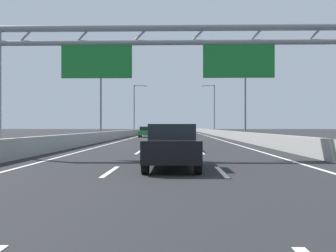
{
  "coord_description": "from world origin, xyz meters",
  "views": [
    {
      "loc": [
        0.33,
        0.49,
        1.46
      ],
      "look_at": [
        -1.07,
        66.51,
        1.58
      ],
      "focal_mm": 39.75,
      "sensor_mm": 36.0,
      "label": 1
    }
  ],
  "objects_px": {
    "streetlamp_right_mid": "(243,90)",
    "orange_car": "(175,129)",
    "streetlamp_left_far": "(135,106)",
    "streetlamp_right_far": "(213,106)",
    "sign_gantry": "(169,56)",
    "blue_car": "(173,139)",
    "streetlamp_left_mid": "(103,90)",
    "red_car": "(155,131)",
    "silver_car": "(174,134)",
    "white_car": "(173,132)",
    "black_car": "(172,146)",
    "green_car": "(146,132)"
  },
  "relations": [
    {
      "from": "black_car",
      "to": "orange_car",
      "type": "height_order",
      "value": "black_car"
    },
    {
      "from": "red_car",
      "to": "green_car",
      "type": "bearing_deg",
      "value": -91.77
    },
    {
      "from": "streetlamp_left_far",
      "to": "white_car",
      "type": "bearing_deg",
      "value": -72.98
    },
    {
      "from": "streetlamp_left_mid",
      "to": "streetlamp_right_mid",
      "type": "distance_m",
      "value": 14.93
    },
    {
      "from": "streetlamp_right_mid",
      "to": "white_car",
      "type": "distance_m",
      "value": 11.72
    },
    {
      "from": "red_car",
      "to": "orange_car",
      "type": "bearing_deg",
      "value": 85.25
    },
    {
      "from": "sign_gantry",
      "to": "blue_car",
      "type": "xyz_separation_m",
      "value": [
        0.16,
        4.69,
        -4.12
      ]
    },
    {
      "from": "streetlamp_right_mid",
      "to": "red_car",
      "type": "distance_m",
      "value": 28.26
    },
    {
      "from": "streetlamp_left_far",
      "to": "black_car",
      "type": "distance_m",
      "value": 58.98
    },
    {
      "from": "silver_car",
      "to": "red_car",
      "type": "height_order",
      "value": "red_car"
    },
    {
      "from": "sign_gantry",
      "to": "silver_car",
      "type": "height_order",
      "value": "sign_gantry"
    },
    {
      "from": "red_car",
      "to": "white_car",
      "type": "relative_size",
      "value": 1.07
    },
    {
      "from": "streetlamp_left_mid",
      "to": "sign_gantry",
      "type": "bearing_deg",
      "value": -71.12
    },
    {
      "from": "blue_car",
      "to": "silver_car",
      "type": "bearing_deg",
      "value": 89.92
    },
    {
      "from": "red_car",
      "to": "orange_car",
      "type": "height_order",
      "value": "red_car"
    },
    {
      "from": "red_car",
      "to": "black_car",
      "type": "distance_m",
      "value": 52.34
    },
    {
      "from": "streetlamp_left_far",
      "to": "orange_car",
      "type": "distance_m",
      "value": 38.43
    },
    {
      "from": "blue_car",
      "to": "white_car",
      "type": "bearing_deg",
      "value": 90.52
    },
    {
      "from": "streetlamp_right_mid",
      "to": "streetlamp_right_far",
      "type": "xyz_separation_m",
      "value": [
        0.0,
        31.75,
        0.0
      ]
    },
    {
      "from": "black_car",
      "to": "streetlamp_right_mid",
      "type": "bearing_deg",
      "value": 74.68
    },
    {
      "from": "streetlamp_right_mid",
      "to": "silver_car",
      "type": "bearing_deg",
      "value": -146.54
    },
    {
      "from": "white_car",
      "to": "green_car",
      "type": "bearing_deg",
      "value": 130.65
    },
    {
      "from": "streetlamp_left_mid",
      "to": "streetlamp_right_far",
      "type": "distance_m",
      "value": 35.09
    },
    {
      "from": "black_car",
      "to": "green_car",
      "type": "bearing_deg",
      "value": 95.94
    },
    {
      "from": "streetlamp_left_far",
      "to": "black_car",
      "type": "height_order",
      "value": "streetlamp_left_far"
    },
    {
      "from": "sign_gantry",
      "to": "streetlamp_left_far",
      "type": "bearing_deg",
      "value": 97.92
    },
    {
      "from": "streetlamp_right_mid",
      "to": "orange_car",
      "type": "distance_m",
      "value": 69.65
    },
    {
      "from": "red_car",
      "to": "streetlamp_right_far",
      "type": "bearing_deg",
      "value": 29.22
    },
    {
      "from": "silver_car",
      "to": "streetlamp_left_far",
      "type": "bearing_deg",
      "value": 101.77
    },
    {
      "from": "streetlamp_left_far",
      "to": "red_car",
      "type": "relative_size",
      "value": 2.07
    },
    {
      "from": "sign_gantry",
      "to": "silver_car",
      "type": "xyz_separation_m",
      "value": [
        0.17,
        16.95,
        -4.1
      ]
    },
    {
      "from": "silver_car",
      "to": "orange_car",
      "type": "distance_m",
      "value": 73.95
    },
    {
      "from": "sign_gantry",
      "to": "orange_car",
      "type": "height_order",
      "value": "sign_gantry"
    },
    {
      "from": "streetlamp_right_mid",
      "to": "red_car",
      "type": "height_order",
      "value": "streetlamp_right_mid"
    },
    {
      "from": "streetlamp_left_far",
      "to": "streetlamp_right_far",
      "type": "height_order",
      "value": "same"
    },
    {
      "from": "streetlamp_right_mid",
      "to": "streetlamp_left_far",
      "type": "xyz_separation_m",
      "value": [
        -14.93,
        31.75,
        0.0
      ]
    },
    {
      "from": "streetlamp_left_mid",
      "to": "red_car",
      "type": "distance_m",
      "value": 26.4
    },
    {
      "from": "black_car",
      "to": "green_car",
      "type": "xyz_separation_m",
      "value": [
        -4.01,
        38.54,
        -0.03
      ]
    },
    {
      "from": "streetlamp_left_mid",
      "to": "streetlamp_left_far",
      "type": "xyz_separation_m",
      "value": [
        0.0,
        31.75,
        0.0
      ]
    },
    {
      "from": "streetlamp_right_mid",
      "to": "red_car",
      "type": "relative_size",
      "value": 2.07
    },
    {
      "from": "blue_car",
      "to": "streetlamp_right_far",
      "type": "bearing_deg",
      "value": 81.47
    },
    {
      "from": "streetlamp_left_mid",
      "to": "green_car",
      "type": "xyz_separation_m",
      "value": [
        3.65,
        12.0,
        -4.64
      ]
    },
    {
      "from": "streetlamp_left_mid",
      "to": "black_car",
      "type": "distance_m",
      "value": 28.01
    },
    {
      "from": "streetlamp_left_mid",
      "to": "streetlamp_right_far",
      "type": "height_order",
      "value": "same"
    },
    {
      "from": "streetlamp_left_far",
      "to": "white_car",
      "type": "relative_size",
      "value": 2.21
    },
    {
      "from": "green_car",
      "to": "streetlamp_left_mid",
      "type": "bearing_deg",
      "value": -106.91
    },
    {
      "from": "streetlamp_right_mid",
      "to": "white_car",
      "type": "height_order",
      "value": "streetlamp_right_mid"
    },
    {
      "from": "sign_gantry",
      "to": "black_car",
      "type": "bearing_deg",
      "value": -87.46
    },
    {
      "from": "streetlamp_right_far",
      "to": "sign_gantry",
      "type": "bearing_deg",
      "value": -97.96
    },
    {
      "from": "silver_car",
      "to": "red_car",
      "type": "distance_m",
      "value": 30.71
    }
  ]
}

